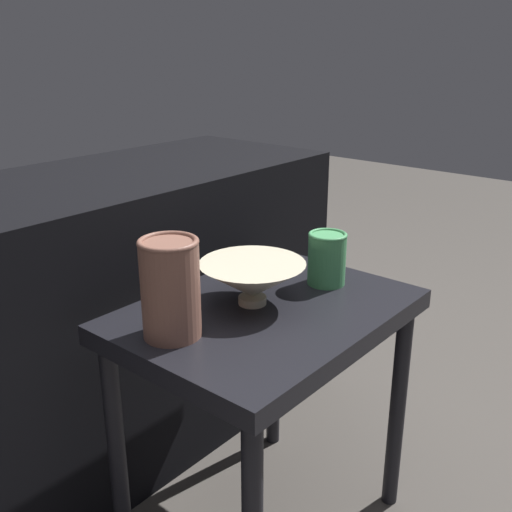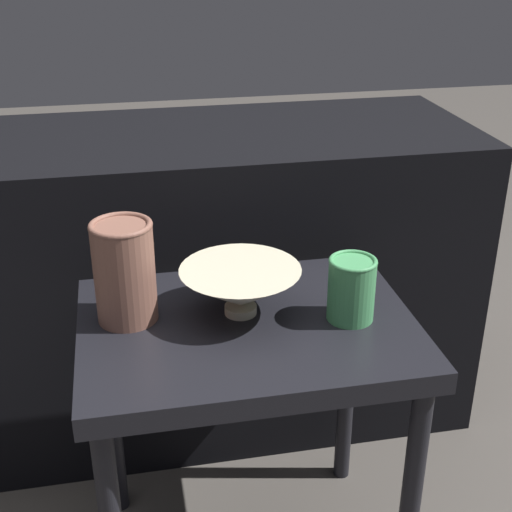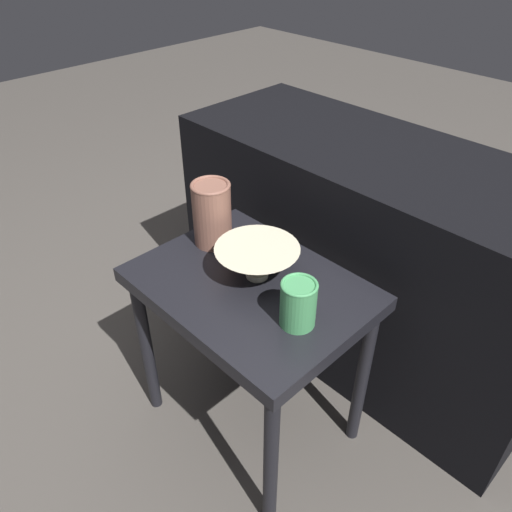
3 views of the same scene
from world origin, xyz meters
TOP-DOWN VIEW (x-y plane):
  - table at (0.00, 0.00)m, footprint 0.58×0.43m
  - couch_backdrop at (0.00, 0.52)m, footprint 1.26×0.50m
  - bowl at (-0.01, 0.03)m, footprint 0.21×0.21m
  - vase_textured_left at (-0.20, 0.05)m, footprint 0.11×0.11m
  - vase_colorful_right at (0.18, -0.02)m, footprint 0.08×0.08m

SIDE VIEW (x-z plane):
  - couch_backdrop at x=0.00m, z-range 0.00..0.75m
  - table at x=0.00m, z-range 0.20..0.75m
  - bowl at x=-0.01m, z-range 0.56..0.65m
  - vase_colorful_right at x=0.18m, z-range 0.56..0.67m
  - vase_textured_left at x=-0.20m, z-range 0.56..0.74m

